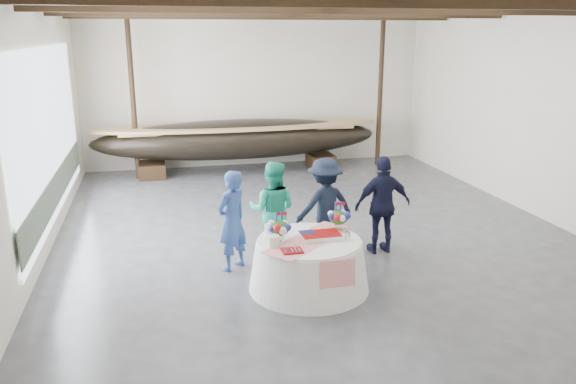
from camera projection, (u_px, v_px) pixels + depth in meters
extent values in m
cube|color=#3D3D42|center=(310.00, 228.00, 11.52)|extent=(10.00, 12.00, 0.01)
cube|color=silver|center=(256.00, 89.00, 16.51)|extent=(10.00, 0.02, 4.50)
cube|color=silver|center=(485.00, 211.00, 5.29)|extent=(10.00, 0.02, 4.50)
cube|color=silver|center=(36.00, 128.00, 9.78)|extent=(0.02, 12.00, 4.50)
cube|color=silver|center=(536.00, 110.00, 12.01)|extent=(0.02, 12.00, 4.50)
cube|color=black|center=(389.00, 1.00, 7.07)|extent=(9.80, 0.12, 0.18)
cube|color=black|center=(329.00, 8.00, 9.41)|extent=(9.80, 0.12, 0.18)
cube|color=black|center=(293.00, 13.00, 11.75)|extent=(9.80, 0.12, 0.18)
cube|color=black|center=(269.00, 16.00, 14.09)|extent=(9.80, 0.12, 0.18)
cube|color=black|center=(313.00, 3.00, 10.31)|extent=(0.15, 11.76, 0.15)
cylinder|color=black|center=(133.00, 95.00, 14.81)|extent=(0.14, 0.14, 4.50)
cylinder|color=black|center=(380.00, 89.00, 16.37)|extent=(0.14, 0.14, 4.50)
cube|color=silver|center=(50.00, 133.00, 10.80)|extent=(0.02, 7.00, 3.20)
cube|color=#596654|center=(57.00, 188.00, 11.10)|extent=(0.02, 7.00, 0.60)
cube|color=black|center=(152.00, 170.00, 15.46)|extent=(0.71, 0.91, 0.40)
cube|color=black|center=(321.00, 161.00, 16.54)|extent=(0.71, 0.91, 0.40)
ellipsoid|color=black|center=(239.00, 139.00, 15.79)|extent=(8.07, 1.61, 1.11)
cube|color=#9E7A4C|center=(238.00, 128.00, 15.71)|extent=(6.46, 1.06, 0.06)
cone|color=silver|center=(309.00, 265.00, 8.71)|extent=(1.88, 1.88, 0.78)
cylinder|color=silver|center=(309.00, 241.00, 8.60)|extent=(1.59, 1.59, 0.04)
cube|color=red|center=(309.00, 239.00, 8.60)|extent=(1.67, 1.55, 0.01)
cube|color=white|center=(320.00, 236.00, 8.65)|extent=(0.60, 0.40, 0.07)
cylinder|color=white|center=(273.00, 241.00, 8.30)|extent=(0.18, 0.18, 0.17)
cylinder|color=white|center=(270.00, 230.00, 8.75)|extent=(0.18, 0.18, 0.18)
cube|color=#6E090A|center=(292.00, 251.00, 8.12)|extent=(0.30, 0.24, 0.03)
cone|color=silver|center=(347.00, 236.00, 8.60)|extent=(0.09, 0.09, 0.12)
imported|color=navy|center=(232.00, 221.00, 9.31)|extent=(0.74, 0.71, 1.71)
imported|color=#1FA482|center=(273.00, 210.00, 9.81)|extent=(1.03, 0.92, 1.74)
imported|color=black|center=(325.00, 206.00, 10.05)|extent=(1.23, 0.85, 1.74)
imported|color=black|center=(383.00, 205.00, 10.03)|extent=(1.06, 0.46, 1.78)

